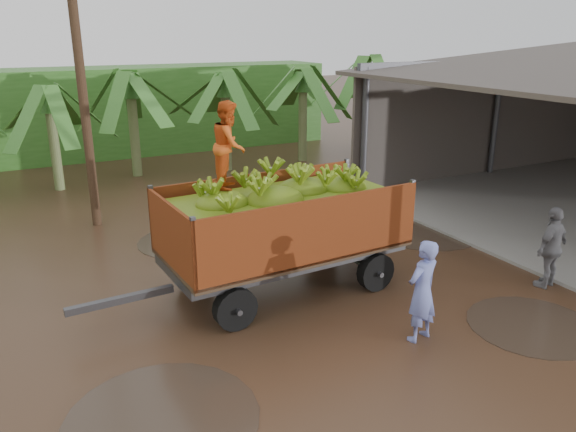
# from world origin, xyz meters

# --- Properties ---
(ground) EXTENTS (100.00, 100.00, 0.00)m
(ground) POSITION_xyz_m (0.00, 0.00, 0.00)
(ground) COLOR black
(ground) RESTS_ON ground
(hedge_north) EXTENTS (22.00, 3.00, 3.60)m
(hedge_north) POSITION_xyz_m (-2.00, 16.00, 1.80)
(hedge_north) COLOR #2D661E
(hedge_north) RESTS_ON ground
(banana_trailer) EXTENTS (6.63, 2.52, 3.83)m
(banana_trailer) POSITION_xyz_m (-0.17, 0.64, 1.44)
(banana_trailer) COLOR #983B15
(banana_trailer) RESTS_ON ground
(man_blue) EXTENTS (0.74, 0.57, 1.80)m
(man_blue) POSITION_xyz_m (1.00, -2.20, 0.90)
(man_blue) COLOR #6C78C5
(man_blue) RESTS_ON ground
(man_grey) EXTENTS (1.06, 0.59, 1.72)m
(man_grey) POSITION_xyz_m (4.73, -1.79, 0.86)
(man_grey) COLOR slate
(man_grey) RESTS_ON ground
(utility_pole) EXTENTS (1.20, 0.24, 7.30)m
(utility_pole) POSITION_xyz_m (-2.83, 6.58, 3.71)
(utility_pole) COLOR #47301E
(utility_pole) RESTS_ON ground
(banana_plants) EXTENTS (24.89, 19.83, 4.13)m
(banana_plants) POSITION_xyz_m (-3.98, 7.59, 1.86)
(banana_plants) COLOR #2D661E
(banana_plants) RESTS_ON ground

